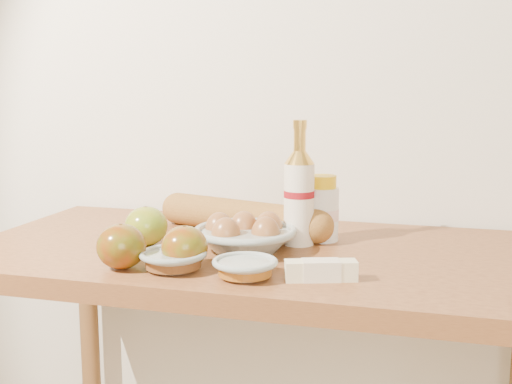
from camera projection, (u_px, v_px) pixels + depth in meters
back_wall at (296, 55)px, 1.56m from camera, size 3.50×0.02×2.60m
table at (260, 305)px, 1.33m from camera, size 1.20×0.60×0.90m
bourbon_bottle at (299, 195)px, 1.32m from camera, size 0.08×0.08×0.26m
cream_bottle at (322, 210)px, 1.36m from camera, size 0.08×0.08×0.14m
egg_bowl at (245, 236)px, 1.28m from camera, size 0.27×0.27×0.07m
baguette at (243, 217)px, 1.43m from camera, size 0.45×0.20×0.07m
apple_yellowgreen at (146, 226)px, 1.32m from camera, size 0.11×0.11×0.08m
apple_redgreen_front at (121, 246)px, 1.15m from camera, size 0.10×0.10×0.08m
apple_redgreen_right at (185, 247)px, 1.16m from camera, size 0.09×0.09×0.08m
sugar_bowl at (173, 260)px, 1.15m from camera, size 0.16×0.16×0.04m
syrup_bowl at (245, 268)px, 1.11m from camera, size 0.15×0.15×0.03m
butter_stick at (321, 270)px, 1.09m from camera, size 0.13×0.07×0.04m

